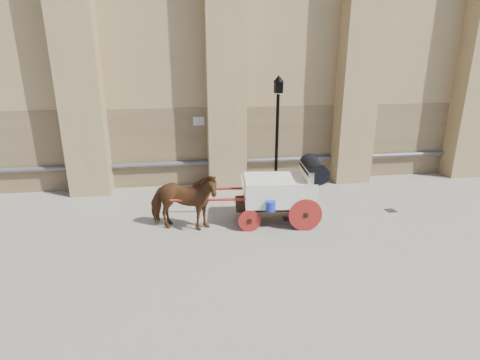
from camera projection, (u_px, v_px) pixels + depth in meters
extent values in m
plane|color=gray|center=(274.00, 222.00, 11.35)|extent=(90.00, 90.00, 0.00)
cube|color=olive|center=(299.00, 143.00, 15.08)|extent=(44.00, 0.35, 3.00)
cylinder|color=#59595B|center=(300.00, 159.00, 15.01)|extent=(42.00, 0.18, 0.18)
cube|color=beige|center=(199.00, 121.00, 14.03)|extent=(0.42, 0.04, 0.32)
imported|color=brown|center=(183.00, 202.00, 10.58)|extent=(2.21, 1.40, 1.73)
cube|color=black|center=(275.00, 203.00, 11.23)|extent=(2.45, 1.32, 0.13)
cube|color=white|center=(279.00, 190.00, 11.10)|extent=(2.16, 1.55, 0.75)
cube|color=white|center=(306.00, 176.00, 11.00)|extent=(0.31, 1.34, 0.59)
cube|color=white|center=(248.00, 182.00, 10.99)|extent=(0.50, 1.21, 0.11)
cylinder|color=black|center=(314.00, 169.00, 10.94)|extent=(0.74, 1.39, 0.60)
cylinder|color=maroon|center=(305.00, 215.00, 10.66)|extent=(0.96, 0.17, 0.96)
cylinder|color=maroon|center=(297.00, 198.00, 11.92)|extent=(0.96, 0.17, 0.96)
cylinder|color=maroon|center=(249.00, 221.00, 10.65)|extent=(0.64, 0.14, 0.64)
cylinder|color=maroon|center=(247.00, 204.00, 11.91)|extent=(0.64, 0.14, 0.64)
cylinder|color=maroon|center=(215.00, 200.00, 10.61)|extent=(2.55, 0.36, 0.07)
cylinder|color=maroon|center=(216.00, 189.00, 11.52)|extent=(2.55, 0.36, 0.07)
cylinder|color=#182EBA|center=(271.00, 206.00, 10.45)|extent=(0.28, 0.28, 0.28)
cylinder|color=black|center=(277.00, 143.00, 13.81)|extent=(0.12, 0.12, 3.53)
cone|color=black|center=(275.00, 184.00, 14.30)|extent=(0.35, 0.35, 0.35)
cube|color=black|center=(278.00, 87.00, 13.19)|extent=(0.27, 0.27, 0.41)
cone|color=black|center=(279.00, 78.00, 13.10)|extent=(0.39, 0.39, 0.24)
cube|color=black|center=(288.00, 219.00, 11.57)|extent=(0.35, 0.35, 0.01)
cube|color=black|center=(391.00, 211.00, 12.20)|extent=(0.34, 0.34, 0.01)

